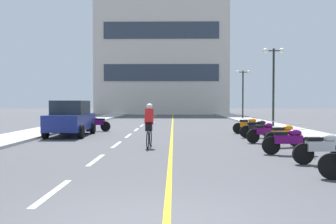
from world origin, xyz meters
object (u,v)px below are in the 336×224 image
object	(u,v)px
motorcycle_1	(323,148)
cyclist_rider	(149,124)
motorcycle_5	(258,128)
motorcycle_7	(97,123)
motorcycle_3	(284,135)
street_lamp_far	(243,83)
motorcycle_6	(249,125)
motorcycle_4	(265,132)
street_lamp_mid	(274,69)
parked_car_near	(71,118)
motorcycle_2	(289,141)

from	to	relation	value
motorcycle_1	cyclist_rider	distance (m)	6.38
motorcycle_5	motorcycle_7	world-z (taller)	same
motorcycle_1	motorcycle_3	bearing A→B (deg)	88.92
street_lamp_far	motorcycle_7	distance (m)	19.03
street_lamp_far	motorcycle_6	xyz separation A→B (m)	(-2.76, -16.56, -3.16)
motorcycle_7	cyclist_rider	size ratio (longest dim) A/B	0.95
motorcycle_6	motorcycle_4	bearing A→B (deg)	-92.68
street_lamp_far	motorcycle_7	world-z (taller)	street_lamp_far
street_lamp_mid	motorcycle_4	bearing A→B (deg)	-107.17
parked_car_near	motorcycle_7	distance (m)	3.07
motorcycle_5	motorcycle_6	bearing A→B (deg)	89.33
street_lamp_mid	motorcycle_6	distance (m)	6.42
motorcycle_6	street_lamp_mid	bearing A→B (deg)	61.20
motorcycle_3	motorcycle_1	bearing A→B (deg)	-91.08
motorcycle_5	motorcycle_2	bearing A→B (deg)	-92.72
street_lamp_mid	parked_car_near	distance (m)	13.75
street_lamp_mid	motorcycle_4	world-z (taller)	street_lamp_mid
motorcycle_5	motorcycle_7	size ratio (longest dim) A/B	1.01
street_lamp_mid	motorcycle_5	distance (m)	8.21
motorcycle_2	motorcycle_7	bearing A→B (deg)	130.93
parked_car_near	motorcycle_5	xyz separation A→B (m)	(9.38, -0.99, -0.44)
parked_car_near	cyclist_rider	distance (m)	6.46
motorcycle_1	cyclist_rider	xyz separation A→B (m)	(-5.13, 3.76, 0.41)
street_lamp_mid	motorcycle_1	size ratio (longest dim) A/B	3.07
parked_car_near	motorcycle_4	distance (m)	9.72
motorcycle_4	motorcycle_5	world-z (taller)	same
motorcycle_1	motorcycle_2	xyz separation A→B (m)	(-0.40, 1.81, 0.00)
parked_car_near	motorcycle_2	world-z (taller)	parked_car_near
motorcycle_5	motorcycle_6	distance (m)	2.24
motorcycle_4	motorcycle_6	world-z (taller)	same
motorcycle_1	motorcycle_6	size ratio (longest dim) A/B	1.01
parked_car_near	motorcycle_2	distance (m)	11.33
motorcycle_3	motorcycle_6	xyz separation A→B (m)	(-0.17, 5.84, 0.00)
motorcycle_5	motorcycle_7	bearing A→B (deg)	155.55
street_lamp_mid	motorcycle_4	size ratio (longest dim) A/B	3.20
motorcycle_6	cyclist_rider	world-z (taller)	cyclist_rider
motorcycle_7	motorcycle_6	bearing A→B (deg)	-11.07
motorcycle_5	parked_car_near	bearing A→B (deg)	173.99
motorcycle_6	motorcycle_7	xyz separation A→B (m)	(-8.69, 1.70, 0.00)
motorcycle_1	motorcycle_4	world-z (taller)	same
parked_car_near	motorcycle_1	xyz separation A→B (m)	(9.50, -8.53, -0.44)
motorcycle_1	motorcycle_2	world-z (taller)	same
parked_car_near	cyclist_rider	bearing A→B (deg)	-47.52
motorcycle_5	cyclist_rider	world-z (taller)	cyclist_rider
motorcycle_3	motorcycle_5	xyz separation A→B (m)	(-0.20, 3.60, 0.00)
motorcycle_3	motorcycle_2	bearing A→B (deg)	-102.42
motorcycle_1	motorcycle_7	world-z (taller)	same
street_lamp_far	cyclist_rider	bearing A→B (deg)	-109.06
street_lamp_mid	motorcycle_7	distance (m)	12.19
motorcycle_1	motorcycle_6	world-z (taller)	same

